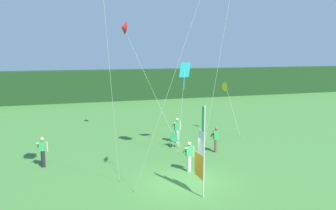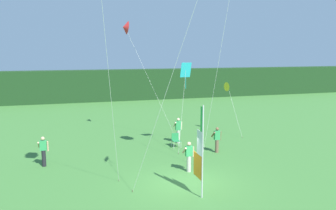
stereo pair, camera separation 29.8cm
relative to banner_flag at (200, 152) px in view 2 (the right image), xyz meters
name	(u,v)px [view 2 (the right image)]	position (x,y,z in m)	size (l,w,h in m)	color
ground_plane	(184,184)	(-0.20, 1.37, -1.92)	(120.00, 120.00, 0.00)	#3D7533
distant_treeline	(108,85)	(-0.20, 30.62, 0.02)	(80.00, 2.40, 3.88)	#193819
banner_flag	(200,152)	(0.00, 0.00, 0.00)	(0.06, 1.03, 4.01)	#B7B7BC
person_near_banner	(178,130)	(1.85, 8.47, -0.99)	(0.55, 0.48, 1.74)	#B7B2A3
person_mid_field	(43,151)	(-6.67, 5.97, -1.04)	(0.55, 0.48, 1.66)	black
person_far_left	(189,156)	(0.58, 2.91, -1.08)	(0.55, 0.48, 1.59)	#B7B2A3
person_far_right	(217,139)	(3.43, 5.67, -1.08)	(0.55, 0.48, 1.59)	brown
folding_chair	(176,139)	(1.39, 7.59, -1.41)	(0.51, 0.51, 0.89)	#BCBCC1
kite_yellow_delta_0	(228,87)	(6.34, 10.18, 1.64)	(0.63, 2.04, 3.91)	brown
kite_cyan_diamond_2	(186,73)	(1.83, 7.02, 2.94)	(1.17, 1.22, 5.51)	brown
kite_red_delta_4	(125,28)	(-1.13, 11.48, 5.92)	(3.48, 2.31, 8.35)	brown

